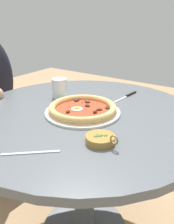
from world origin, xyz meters
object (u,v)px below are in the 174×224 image
Objects in this scene: steak_knife at (128,95)px; fork_utensil at (31,153)px; pizza_on_plate at (83,109)px; water_glass at (60,90)px; olive_pan at (100,139)px; dining_table at (84,138)px.

fork_utensil is at bearing -0.90° from steak_knife.
water_glass is (-0.10, -0.22, 0.02)m from pizza_on_plate.
pizza_on_plate is at bearing -11.08° from steak_knife.
steak_knife is 0.69m from fork_utensil.
pizza_on_plate is 0.27m from olive_pan.
water_glass is 0.50m from olive_pan.
water_glass reaches higher than pizza_on_plate.
water_glass is 0.36m from steak_knife.
olive_pan is (0.50, 0.14, 0.01)m from steak_knife.
dining_table is at bearing 66.81° from water_glass.
water_glass is at bearing -113.19° from dining_table.
fork_utensil is (0.37, 0.05, 0.13)m from dining_table.
pizza_on_plate is 2.62× the size of olive_pan.
water_glass is at bearing -51.54° from steak_knife.
dining_table is at bearing -11.49° from steak_knife.
water_glass is at bearing -123.70° from olive_pan.
fork_utensil is (0.18, -0.15, -0.01)m from olive_pan.
pizza_on_plate is (0.01, 0.00, 0.15)m from dining_table.
olive_pan is (0.18, 0.20, -0.00)m from pizza_on_plate.
pizza_on_plate reaches higher than dining_table.
water_glass reaches higher than dining_table.
olive_pan reaches higher than pizza_on_plate.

